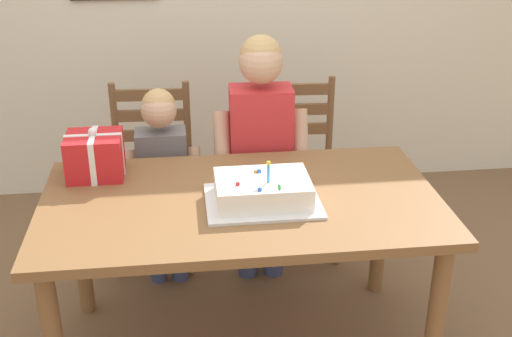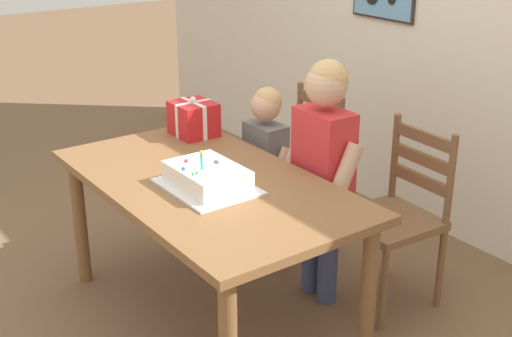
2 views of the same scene
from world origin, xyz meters
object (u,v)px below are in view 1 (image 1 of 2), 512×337
dining_table (241,219)px  child_younger (163,170)px  birthday_cake (263,191)px  gift_box_red_large (95,155)px  chair_left (152,174)px  chair_right (298,167)px  child_older (261,138)px

dining_table → child_younger: size_ratio=1.55×
birthday_cake → gift_box_red_large: gift_box_red_large is taller
gift_box_red_large → chair_left: size_ratio=0.26×
birthday_cake → gift_box_red_large: bearing=153.5°
dining_table → birthday_cake: birthday_cake is taller
chair_right → child_older: size_ratio=0.74×
dining_table → child_older: (0.15, 0.57, 0.11)m
gift_box_red_large → chair_right: size_ratio=0.26×
chair_left → birthday_cake: bearing=-62.8°
birthday_cake → child_older: 0.62m
chair_left → child_younger: size_ratio=0.91×
chair_right → child_older: 0.47m
dining_table → birthday_cake: 0.17m
gift_box_red_large → chair_right: bearing=30.5°
dining_table → birthday_cake: bearing=-31.3°
child_older → gift_box_red_large: bearing=-158.8°
dining_table → child_older: bearing=75.0°
dining_table → chair_right: bearing=65.6°
child_older → chair_right: bearing=50.5°
chair_right → child_older: bearing=-129.5°
chair_left → child_older: size_ratio=0.74×
child_younger → chair_left: bearing=102.9°
gift_box_red_large → child_younger: 0.44m
birthday_cake → chair_right: 1.00m
child_older → birthday_cake: bearing=-96.7°
chair_left → child_older: child_older is taller
birthday_cake → chair_left: (-0.46, 0.90, -0.32)m
dining_table → gift_box_red_large: (-0.58, 0.28, 0.18)m
gift_box_red_large → chair_left: (0.20, 0.57, -0.36)m
gift_box_red_large → child_older: (0.73, 0.29, -0.07)m
gift_box_red_large → chair_left: 0.71m
dining_table → chair_left: size_ratio=1.71×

